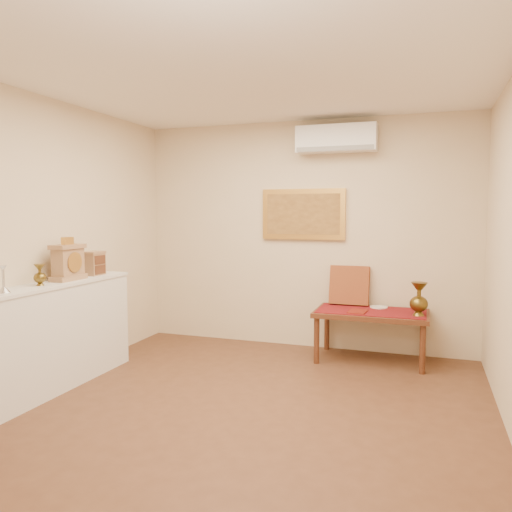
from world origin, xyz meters
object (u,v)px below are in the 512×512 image
at_px(mantel_clock, 68,262).
at_px(wooden_chest, 94,263).
at_px(display_ledge, 48,337).
at_px(low_table, 371,317).
at_px(brass_urn_tall, 419,295).

bearing_deg(mantel_clock, wooden_chest, 92.55).
xyz_separation_m(display_ledge, low_table, (2.67, 1.88, -0.01)).
xyz_separation_m(wooden_chest, low_table, (2.67, 1.21, -0.62)).
height_order(brass_urn_tall, low_table, brass_urn_tall).
height_order(display_ledge, wooden_chest, wooden_chest).
bearing_deg(display_ledge, low_table, 35.10).
relative_size(brass_urn_tall, low_table, 0.35).
distance_m(brass_urn_tall, display_ledge, 3.64).
distance_m(display_ledge, mantel_clock, 0.72).
bearing_deg(mantel_clock, low_table, 31.27).
distance_m(display_ledge, wooden_chest, 0.91).
bearing_deg(display_ledge, mantel_clock, 85.12).
bearing_deg(display_ledge, brass_urn_tall, 29.23).
bearing_deg(brass_urn_tall, mantel_clock, -154.45).
distance_m(brass_urn_tall, low_table, 0.58).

